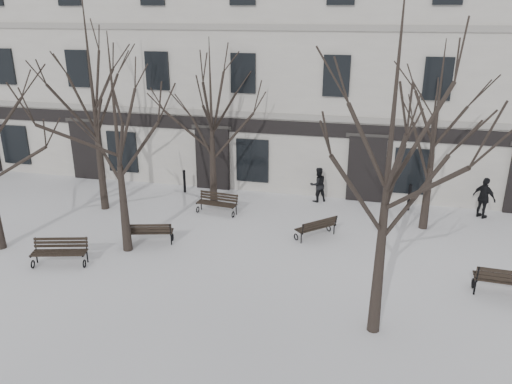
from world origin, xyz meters
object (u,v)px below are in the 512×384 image
(tree_2, at_px, (392,132))
(bench_2, at_px, (511,281))
(bench_0, at_px, (60,251))
(bench_1, at_px, (148,232))
(tree_1, at_px, (115,121))
(bench_3, at_px, (217,203))
(bench_4, at_px, (317,227))

(tree_2, distance_m, bench_2, 6.65)
(bench_0, bearing_deg, bench_1, 29.24)
(bench_0, bearing_deg, tree_1, 27.11)
(bench_1, bearing_deg, tree_1, 35.12)
(tree_1, xyz_separation_m, bench_2, (12.36, -0.25, -4.06))
(tree_2, xyz_separation_m, bench_2, (3.85, 2.55, -4.79))
(tree_1, xyz_separation_m, tree_2, (8.51, -2.80, 0.73))
(tree_1, xyz_separation_m, bench_3, (2.05, 3.99, -4.15))
(tree_2, distance_m, bench_0, 11.34)
(tree_2, height_order, bench_2, tree_2)
(tree_2, relative_size, bench_2, 4.17)
(bench_0, relative_size, bench_2, 0.91)
(bench_2, bearing_deg, bench_4, -21.52)
(bench_2, xyz_separation_m, bench_3, (-10.31, 4.23, -0.09))
(tree_2, xyz_separation_m, bench_3, (-6.45, 6.79, -4.88))
(tree_2, bearing_deg, bench_2, 33.56)
(bench_2, relative_size, bench_4, 1.34)
(bench_3, xyz_separation_m, bench_4, (4.30, -1.46, -0.02))
(bench_0, relative_size, bench_3, 1.07)
(tree_1, height_order, tree_2, tree_2)
(bench_3, bearing_deg, tree_2, -39.87)
(tree_2, xyz_separation_m, bench_1, (-7.99, 3.42, -4.86))
(bench_1, height_order, bench_4, bench_1)
(tree_2, relative_size, bench_3, 4.90)
(bench_3, bearing_deg, bench_1, -107.93)
(tree_2, height_order, bench_3, tree_2)
(tree_2, relative_size, bench_1, 4.65)
(tree_1, height_order, bench_1, tree_1)
(tree_2, xyz_separation_m, bench_0, (-10.17, 1.31, -4.85))
(bench_2, bearing_deg, bench_0, 8.36)
(bench_1, xyz_separation_m, bench_3, (1.53, 3.37, -0.02))
(bench_0, relative_size, bench_1, 1.01)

